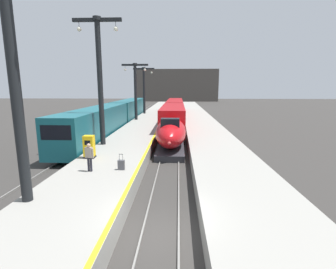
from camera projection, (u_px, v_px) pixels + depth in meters
The scene contains 18 objects.
ground_plane at pixel (160, 237), 10.01m from camera, with size 260.00×260.00×0.00m, color #33302D.
platform_left at pixel (144, 127), 34.38m from camera, with size 4.80×110.00×1.05m, color gray.
platform_right at pixel (203, 128), 34.04m from camera, with size 4.80×110.00×1.05m, color gray.
platform_left_safety_stripe at pixel (161, 124), 34.18m from camera, with size 0.20×107.80×0.01m, color yellow.
rail_main_left at pixel (169, 128), 37.03m from camera, with size 0.08×110.00×0.12m, color slate.
rail_main_right at pixel (179, 128), 36.96m from camera, with size 0.08×110.00×0.12m, color slate.
rail_secondary_left at pixel (115, 127), 37.36m from camera, with size 0.08×110.00×0.12m, color slate.
rail_secondary_right at pixel (125, 127), 37.30m from camera, with size 0.08×110.00×0.12m, color slate.
highspeed_train_main at pixel (174, 114), 37.99m from camera, with size 2.92×39.19×3.60m.
regional_train_adjacent at pixel (117, 115), 35.68m from camera, with size 2.85×36.60×3.80m.
station_column_near at pixel (12, 51), 9.72m from camera, with size 4.00×0.68×10.43m.
station_column_mid at pixel (100, 71), 20.60m from camera, with size 4.00×0.68×10.49m.
station_column_far at pixel (135, 86), 37.72m from camera, with size 4.00×0.68×8.52m.
station_column_distant at pixel (144, 86), 47.06m from camera, with size 4.00×0.68×8.66m.
passenger_near_edge at pixel (89, 155), 14.51m from camera, with size 0.56×0.30×1.69m.
rolling_suitcase at pixel (121, 165), 14.91m from camera, with size 0.40×0.22×0.98m.
ticket_machine_yellow at pixel (89, 148), 17.37m from camera, with size 0.76×0.62×1.60m.
terminus_back_wall at pixel (177, 85), 108.85m from camera, with size 36.00×2.00×14.00m, color #4C4742.
Camera 1 is at (0.70, -9.05, 5.92)m, focal length 26.47 mm.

